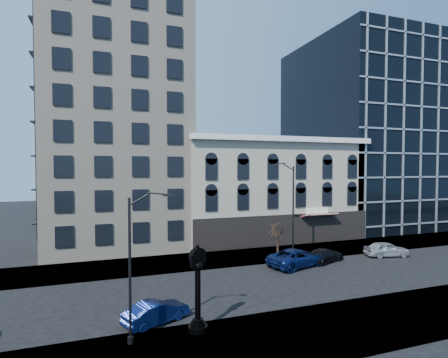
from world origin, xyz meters
name	(u,v)px	position (x,y,z in m)	size (l,w,h in m)	color
ground	(216,290)	(0.00, 0.00, 0.00)	(160.00, 160.00, 0.00)	black
sidewalk_far	(190,261)	(0.00, 8.00, 0.06)	(160.00, 6.00, 0.12)	gray
sidewalk_near	(264,340)	(0.00, -8.00, 0.06)	(160.00, 6.00, 0.12)	gray
cream_tower	(117,79)	(-6.11, 18.88, 19.32)	(15.90, 15.40, 42.50)	beige
victorian_row	(267,191)	(12.00, 15.89, 6.00)	(22.60, 11.19, 12.50)	#ACA48E
glass_office	(367,136)	(32.00, 20.91, 14.00)	(20.00, 20.15, 28.00)	black
street_clock	(198,292)	(-3.00, -6.00, 2.26)	(1.07, 1.07, 4.74)	black
street_lamp_near	(141,227)	(-6.01, -6.37, 6.01)	(1.97, 0.76, 7.81)	black
street_lamp_far	(286,184)	(9.52, 6.63, 7.29)	(2.41, 0.88, 9.50)	black
bare_tree_far	(278,225)	(8.60, 6.68, 3.23)	(2.41, 2.41, 4.14)	black
car_near_b	(156,312)	(-4.95, -4.06, 0.65)	(1.37, 3.92, 1.29)	#0C194C
car_far_a	(297,258)	(8.76, 3.33, 0.80)	(2.66, 5.77, 1.60)	#0C194C
car_far_b	(325,255)	(12.09, 3.79, 0.64)	(1.80, 4.43, 1.28)	black
car_far_c	(386,249)	(19.18, 3.47, 0.74)	(1.75, 4.35, 1.48)	#A5A8AD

